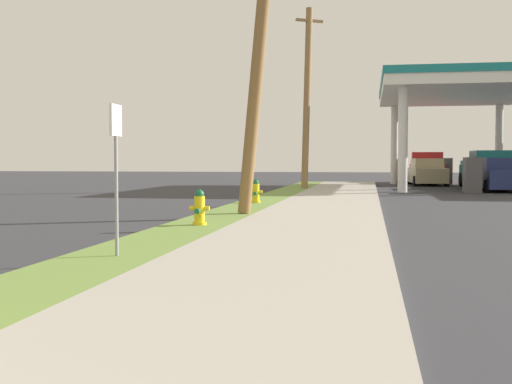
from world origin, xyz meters
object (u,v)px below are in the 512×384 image
street_sign_post (116,148)px  fire_hydrant_second (199,209)px  utility_pole_midground (261,25)px  utility_pole_background (307,97)px  truck_teal_on_apron (487,171)px  car_navy_by_near_pump (497,176)px  car_tan_by_far_pump (427,173)px  fire_hydrant_third (256,192)px  truck_red_at_forecourt (426,169)px

street_sign_post → fire_hydrant_second: bearing=89.8°
utility_pole_midground → utility_pole_background: utility_pole_midground is taller
street_sign_post → truck_teal_on_apron: size_ratio=0.39×
utility_pole_midground → truck_teal_on_apron: bearing=66.1°
street_sign_post → truck_teal_on_apron: bearing=70.6°
car_navy_by_near_pump → car_tan_by_far_pump: bearing=110.9°
car_navy_by_near_pump → utility_pole_midground: bearing=-118.2°
utility_pole_midground → utility_pole_background: (-0.33, 15.40, -0.29)m
car_tan_by_far_pump → truck_teal_on_apron: (2.87, -3.17, 0.19)m
fire_hydrant_third → car_navy_by_near_pump: bearing=51.5°
utility_pole_midground → utility_pole_background: bearing=91.2°
street_sign_post → car_tan_by_far_pump: (6.78, 30.59, -0.91)m
utility_pole_background → street_sign_post: bearing=-91.2°
utility_pole_midground → truck_teal_on_apron: size_ratio=1.70×
fire_hydrant_third → car_navy_by_near_pump: 15.29m
utility_pole_midground → truck_teal_on_apron: utility_pole_midground is taller
truck_red_at_forecourt → fire_hydrant_second: bearing=-103.3°
car_navy_by_near_pump → truck_teal_on_apron: 3.84m
utility_pole_midground → truck_red_at_forecourt: utility_pole_midground is taller
fire_hydrant_second → truck_teal_on_apron: size_ratio=0.14×
street_sign_post → truck_red_at_forecourt: (7.06, 34.15, -0.72)m
fire_hydrant_second → utility_pole_background: (0.46, 18.43, 4.10)m
street_sign_post → truck_teal_on_apron: 29.08m
fire_hydrant_third → truck_red_at_forecourt: truck_red_at_forecourt is taller
fire_hydrant_third → truck_teal_on_apron: truck_teal_on_apron is taller
utility_pole_background → car_navy_by_near_pump: (8.98, 0.73, -3.82)m
utility_pole_background → truck_teal_on_apron: (9.18, 4.57, -3.63)m
car_navy_by_near_pump → car_tan_by_far_pump: size_ratio=1.00×
car_tan_by_far_pump → truck_red_at_forecourt: (0.27, 3.56, 0.19)m
fire_hydrant_second → truck_teal_on_apron: bearing=67.3°
utility_pole_background → truck_red_at_forecourt: 13.57m
street_sign_post → truck_teal_on_apron: (9.65, 27.43, -0.72)m
fire_hydrant_second → utility_pole_midground: (0.79, 3.03, 4.39)m
utility_pole_background → street_sign_post: (-0.47, -22.86, -2.91)m
fire_hydrant_third → truck_red_at_forecourt: bearing=72.5°
car_navy_by_near_pump → truck_red_at_forecourt: size_ratio=0.84×
fire_hydrant_second → car_navy_by_near_pump: (9.44, 19.16, 0.28)m
fire_hydrant_second → street_sign_post: (-0.02, -4.43, 1.19)m
truck_red_at_forecourt → truck_teal_on_apron: 7.21m
utility_pole_midground → car_tan_by_far_pump: bearing=75.5°
fire_hydrant_second → truck_teal_on_apron: truck_teal_on_apron is taller
utility_pole_midground → car_navy_by_near_pump: bearing=61.8°
street_sign_post → car_navy_by_near_pump: size_ratio=0.46×
truck_teal_on_apron → utility_pole_background: bearing=-153.5°
fire_hydrant_third → utility_pole_background: bearing=87.3°
fire_hydrant_third → utility_pole_background: (0.53, 11.23, 4.10)m
truck_teal_on_apron → fire_hydrant_third: bearing=-121.6°
car_navy_by_near_pump → truck_red_at_forecourt: bearing=102.8°
street_sign_post → truck_red_at_forecourt: size_ratio=0.39×
truck_teal_on_apron → utility_pole_midground: bearing=-113.9°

